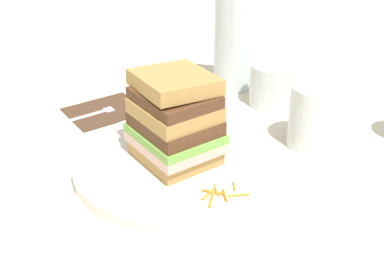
{
  "coord_description": "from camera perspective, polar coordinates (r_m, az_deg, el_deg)",
  "views": [
    {
      "loc": [
        0.5,
        -0.37,
        0.4
      ],
      "look_at": [
        0.01,
        0.01,
        0.06
      ],
      "focal_mm": 46.48,
      "sensor_mm": 36.0,
      "label": 1
    }
  ],
  "objects": [
    {
      "name": "main_plate",
      "position": [
        0.73,
        -1.88,
        -4.08
      ],
      "size": [
        0.3,
        0.3,
        0.02
      ],
      "primitive_type": "cylinder",
      "color": "white",
      "rests_on": "ground_plane"
    },
    {
      "name": "fork",
      "position": [
        0.9,
        -11.29,
        1.78
      ],
      "size": [
        0.02,
        0.17,
        0.0
      ],
      "color": "silver",
      "rests_on": "napkin_dark"
    },
    {
      "name": "carrot_shred_11",
      "position": [
        0.64,
        3.77,
        -7.73
      ],
      "size": [
        0.02,
        0.02,
        0.0
      ],
      "primitive_type": "cylinder",
      "rotation": [
        0.0,
        1.57,
        2.6
      ],
      "color": "orange",
      "rests_on": "main_plate"
    },
    {
      "name": "empty_tumbler_2",
      "position": [
        0.91,
        8.87,
        4.91
      ],
      "size": [
        0.07,
        0.07,
        0.08
      ],
      "primitive_type": "cylinder",
      "color": "silver",
      "rests_on": "ground_plane"
    },
    {
      "name": "knife",
      "position": [
        0.62,
        6.78,
        -11.66
      ],
      "size": [
        0.02,
        0.2,
        0.0
      ],
      "color": "silver",
      "rests_on": "ground_plane"
    },
    {
      "name": "carrot_shred_4",
      "position": [
        0.81,
        -5.86,
        0.45
      ],
      "size": [
        0.03,
        0.0,
        0.0
      ],
      "primitive_type": "cylinder",
      "rotation": [
        0.0,
        1.57,
        6.28
      ],
      "color": "orange",
      "rests_on": "main_plate"
    },
    {
      "name": "water_bottle",
      "position": [
        0.95,
        4.85,
        11.26
      ],
      "size": [
        0.07,
        0.07,
        0.27
      ],
      "color": "silver",
      "rests_on": "ground_plane"
    },
    {
      "name": "carrot_shred_9",
      "position": [
        0.66,
        4.66,
        -6.76
      ],
      "size": [
        0.02,
        0.01,
        0.0
      ],
      "primitive_type": "cylinder",
      "rotation": [
        0.0,
        1.57,
        2.52
      ],
      "color": "orange",
      "rests_on": "main_plate"
    },
    {
      "name": "carrot_shred_3",
      "position": [
        0.79,
        -4.74,
        -0.38
      ],
      "size": [
        0.03,
        0.01,
        0.0
      ],
      "primitive_type": "cylinder",
      "rotation": [
        0.0,
        1.57,
        0.24
      ],
      "color": "orange",
      "rests_on": "main_plate"
    },
    {
      "name": "carrot_shred_1",
      "position": [
        0.8,
        -5.33,
        0.12
      ],
      "size": [
        0.02,
        0.02,
        0.0
      ],
      "primitive_type": "cylinder",
      "rotation": [
        0.0,
        1.57,
        0.77
      ],
      "color": "orange",
      "rests_on": "main_plate"
    },
    {
      "name": "juice_glass",
      "position": [
        0.79,
        13.78,
        1.03
      ],
      "size": [
        0.08,
        0.08,
        0.1
      ],
      "color": "white",
      "rests_on": "ground_plane"
    },
    {
      "name": "empty_tumbler_0",
      "position": [
        0.88,
        16.43,
        3.29
      ],
      "size": [
        0.06,
        0.06,
        0.08
      ],
      "primitive_type": "cylinder",
      "color": "silver",
      "rests_on": "ground_plane"
    },
    {
      "name": "carrot_shred_8",
      "position": [
        0.65,
        1.85,
        -7.6
      ],
      "size": [
        0.01,
        0.03,
        0.0
      ],
      "primitive_type": "cylinder",
      "rotation": [
        0.0,
        1.57,
        1.86
      ],
      "color": "orange",
      "rests_on": "main_plate"
    },
    {
      "name": "carrot_shred_5",
      "position": [
        0.65,
        2.44,
        -7.37
      ],
      "size": [
        0.03,
        0.02,
        0.0
      ],
      "primitive_type": "cylinder",
      "rotation": [
        0.0,
        1.57,
        0.62
      ],
      "color": "orange",
      "rests_on": "main_plate"
    },
    {
      "name": "carrot_shred_0",
      "position": [
        0.81,
        -4.96,
        0.27
      ],
      "size": [
        0.03,
        0.02,
        0.0
      ],
      "primitive_type": "cylinder",
      "rotation": [
        0.0,
        1.57,
        0.59
      ],
      "color": "orange",
      "rests_on": "main_plate"
    },
    {
      "name": "sandwich",
      "position": [
        0.69,
        -1.94,
        0.93
      ],
      "size": [
        0.13,
        0.11,
        0.13
      ],
      "color": "tan",
      "rests_on": "main_plate"
    },
    {
      "name": "carrot_shred_6",
      "position": [
        0.64,
        2.21,
        -8.25
      ],
      "size": [
        0.02,
        0.03,
        0.0
      ],
      "primitive_type": "cylinder",
      "rotation": [
        0.0,
        1.57,
        5.42
      ],
      "color": "orange",
      "rests_on": "main_plate"
    },
    {
      "name": "napkin_dark",
      "position": [
        0.91,
        -10.0,
        1.98
      ],
      "size": [
        0.11,
        0.13,
        0.0
      ],
      "primitive_type": "cube",
      "rotation": [
        0.0,
        0.0,
        -0.06
      ],
      "color": "#4C3323",
      "rests_on": "ground_plane"
    },
    {
      "name": "carrot_shred_7",
      "position": [
        0.65,
        5.37,
        -7.68
      ],
      "size": [
        0.02,
        0.03,
        0.0
      ],
      "primitive_type": "cylinder",
      "rotation": [
        0.0,
        1.57,
        1.05
      ],
      "color": "orange",
      "rests_on": "main_plate"
    },
    {
      "name": "carrot_shred_2",
      "position": [
        0.82,
        -6.59,
        0.56
      ],
      "size": [
        0.03,
        0.0,
        0.0
      ],
      "primitive_type": "cylinder",
      "rotation": [
        0.0,
        1.57,
        3.16
      ],
      "color": "orange",
      "rests_on": "main_plate"
    },
    {
      "name": "ground_plane",
      "position": [
        0.74,
        -1.07,
        -3.93
      ],
      "size": [
        3.0,
        3.0,
        0.0
      ],
      "primitive_type": "plane",
      "color": "beige"
    },
    {
      "name": "carrot_shred_10",
      "position": [
        0.65,
        2.84,
        -7.2
      ],
      "size": [
        0.03,
        0.02,
        0.0
      ],
      "primitive_type": "cylinder",
      "rotation": [
        0.0,
        1.57,
        2.64
      ],
      "color": "orange",
      "rests_on": "main_plate"
    }
  ]
}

